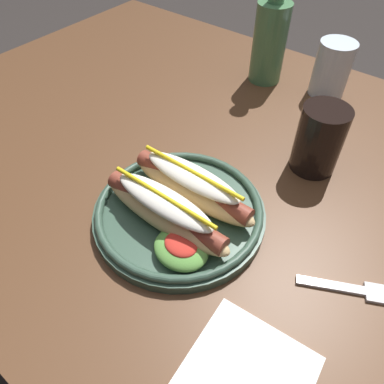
% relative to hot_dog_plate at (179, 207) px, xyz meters
% --- Properties ---
extents(ground_plane, '(8.00, 8.00, 0.00)m').
position_rel_hot_dog_plate_xyz_m(ground_plane, '(0.03, 0.15, -0.77)').
color(ground_plane, '#2D2826').
extents(dining_table, '(1.42, 0.88, 0.74)m').
position_rel_hot_dog_plate_xyz_m(dining_table, '(0.03, 0.15, -0.12)').
color(dining_table, '#51331E').
rests_on(dining_table, ground_plane).
extents(hot_dog_plate, '(0.25, 0.25, 0.08)m').
position_rel_hot_dog_plate_xyz_m(hot_dog_plate, '(0.00, 0.00, 0.00)').
color(hot_dog_plate, '#334C3D').
rests_on(hot_dog_plate, dining_table).
extents(fork, '(0.12, 0.07, 0.00)m').
position_rel_hot_dog_plate_xyz_m(fork, '(0.25, 0.05, -0.02)').
color(fork, silver).
rests_on(fork, dining_table).
extents(soda_cup, '(0.07, 0.07, 0.11)m').
position_rel_hot_dog_plate_xyz_m(soda_cup, '(0.10, 0.23, 0.03)').
color(soda_cup, black).
rests_on(soda_cup, dining_table).
extents(water_cup, '(0.07, 0.07, 0.11)m').
position_rel_hot_dog_plate_xyz_m(water_cup, '(0.02, 0.46, 0.03)').
color(water_cup, silver).
rests_on(water_cup, dining_table).
extents(glass_bottle, '(0.07, 0.07, 0.25)m').
position_rel_hot_dog_plate_xyz_m(glass_bottle, '(-0.11, 0.43, 0.07)').
color(glass_bottle, '#4C7F51').
rests_on(glass_bottle, dining_table).
extents(napkin, '(0.14, 0.13, 0.00)m').
position_rel_hot_dog_plate_xyz_m(napkin, '(0.20, -0.12, -0.02)').
color(napkin, white).
rests_on(napkin, dining_table).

